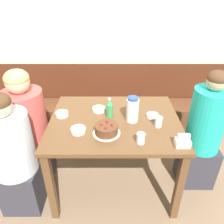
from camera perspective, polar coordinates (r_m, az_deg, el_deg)
The scene contains 17 objects.
ground_plane at distance 2.46m, azimuth 0.67°, elevation -17.39°, with size 12.00×12.00×0.00m, color #846B51.
back_wall at distance 2.76m, azimuth 0.65°, elevation 18.51°, with size 4.80×0.04×2.50m.
bench_seat at distance 2.94m, azimuth 0.57°, elevation -2.13°, with size 2.18×0.38×0.47m.
dining_table at distance 2.01m, azimuth 0.79°, elevation -4.48°, with size 1.16×0.93×0.77m.
birthday_cake at distance 1.76m, azimuth -1.37°, elevation -4.58°, with size 0.22×0.22×0.10m.
water_pitcher at distance 1.89m, azimuth 5.46°, elevation 0.64°, with size 0.11×0.11×0.23m.
soju_bottle at distance 1.96m, azimuth -0.56°, elevation 1.04°, with size 0.06×0.06×0.19m.
napkin_holder at distance 1.72m, azimuth 18.09°, elevation -7.37°, with size 0.11×0.08×0.11m.
bowl_soup_white at distance 2.08m, azimuth -3.35°, elevation 0.70°, with size 0.12×0.12×0.03m.
bowl_rice_small at distance 1.81m, azimuth -8.71°, elevation -4.69°, with size 0.12×0.12×0.04m.
bowl_side_dish at distance 2.05m, azimuth -12.82°, elevation -0.50°, with size 0.12×0.12×0.04m.
bowl_sauce_shallow at distance 2.02m, azimuth 10.60°, elevation -0.92°, with size 0.11×0.11×0.03m.
glass_water_tall at distance 1.88m, azimuth 12.12°, elevation -2.52°, with size 0.06×0.06×0.09m.
glass_tumbler_short at distance 1.68m, azimuth 7.60°, elevation -6.84°, with size 0.06×0.06×0.08m.
person_teal_shirt at distance 2.03m, azimuth -24.07°, elevation -10.92°, with size 0.36×0.36×1.17m.
person_pale_blue_shirt at distance 2.28m, azimuth -20.93°, elevation -4.08°, with size 0.38×0.38×1.21m.
person_grey_tee at distance 2.25m, azimuth 22.75°, elevation -5.77°, with size 0.34×0.33×1.23m.
Camera 1 is at (-0.02, -1.65, 1.83)m, focal length 35.00 mm.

